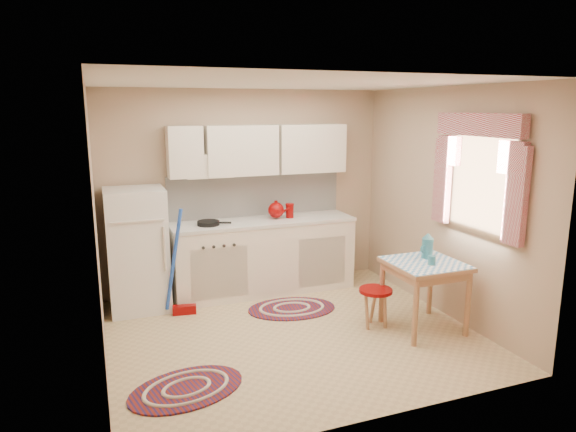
% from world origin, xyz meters
% --- Properties ---
extents(room_shell, '(3.64, 3.60, 2.52)m').
position_xyz_m(room_shell, '(0.16, 0.24, 1.60)').
color(room_shell, tan).
rests_on(room_shell, ground).
extents(fridge, '(0.65, 0.60, 1.40)m').
position_xyz_m(fridge, '(-1.39, 1.25, 0.70)').
color(fridge, white).
rests_on(fridge, ground).
extents(broom, '(0.29, 0.16, 1.20)m').
position_xyz_m(broom, '(-0.95, 0.90, 0.60)').
color(broom, blue).
rests_on(broom, ground).
extents(base_cabinets, '(2.25, 0.60, 0.88)m').
position_xyz_m(base_cabinets, '(0.12, 1.30, 0.44)').
color(base_cabinets, white).
rests_on(base_cabinets, ground).
extents(countertop, '(2.27, 0.62, 0.04)m').
position_xyz_m(countertop, '(0.12, 1.30, 0.90)').
color(countertop, silver).
rests_on(countertop, base_cabinets).
extents(frying_pan, '(0.34, 0.34, 0.05)m').
position_xyz_m(frying_pan, '(-0.57, 1.25, 0.94)').
color(frying_pan, black).
rests_on(frying_pan, countertop).
extents(red_kettle, '(0.27, 0.26, 0.22)m').
position_xyz_m(red_kettle, '(0.29, 1.30, 1.03)').
color(red_kettle, '#7E0404').
rests_on(red_kettle, countertop).
extents(red_canister, '(0.12, 0.12, 0.16)m').
position_xyz_m(red_canister, '(0.48, 1.30, 1.00)').
color(red_canister, '#7E0404').
rests_on(red_canister, countertop).
extents(table, '(0.72, 0.72, 0.72)m').
position_xyz_m(table, '(1.32, -0.37, 0.36)').
color(table, tan).
rests_on(table, ground).
extents(stool, '(0.45, 0.45, 0.42)m').
position_xyz_m(stool, '(0.88, -0.16, 0.21)').
color(stool, '#7E0404').
rests_on(stool, ground).
extents(coffee_pot, '(0.17, 0.16, 0.29)m').
position_xyz_m(coffee_pot, '(1.43, -0.25, 0.86)').
color(coffee_pot, '#2A6F82').
rests_on(coffee_pot, table).
extents(mug, '(0.08, 0.08, 0.10)m').
position_xyz_m(mug, '(1.32, -0.47, 0.77)').
color(mug, '#2A6F82').
rests_on(mug, table).
extents(rug_center, '(1.10, 0.81, 0.02)m').
position_xyz_m(rug_center, '(0.23, 0.60, 0.01)').
color(rug_center, maroon).
rests_on(rug_center, ground).
extents(rug_left, '(1.10, 0.86, 0.02)m').
position_xyz_m(rug_left, '(-1.20, -0.70, 0.01)').
color(rug_left, maroon).
rests_on(rug_left, ground).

